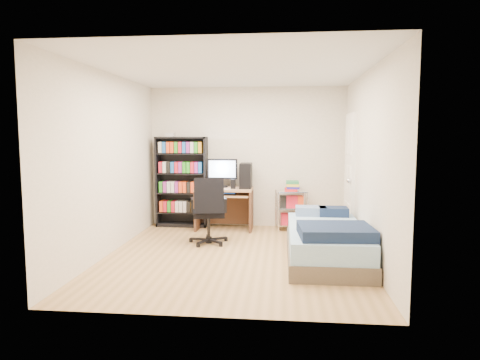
# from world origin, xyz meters

# --- Properties ---
(room) EXTENTS (3.58, 4.08, 2.58)m
(room) POSITION_xyz_m (0.00, 0.00, 1.25)
(room) COLOR tan
(room) RESTS_ON ground
(media_shelf) EXTENTS (0.91, 0.30, 1.69)m
(media_shelf) POSITION_xyz_m (-1.17, 1.84, 0.83)
(media_shelf) COLOR black
(media_shelf) RESTS_ON room
(computer_desk) EXTENTS (0.98, 0.57, 1.24)m
(computer_desk) POSITION_xyz_m (-0.27, 1.67, 0.67)
(computer_desk) COLOR tan
(computer_desk) RESTS_ON room
(office_chair) EXTENTS (0.73, 0.73, 1.03)m
(office_chair) POSITION_xyz_m (-0.47, 0.62, 0.33)
(office_chair) COLOR black
(office_chair) RESTS_ON room
(wire_cart) EXTENTS (0.57, 0.44, 0.85)m
(wire_cart) POSITION_xyz_m (0.80, 1.74, 0.55)
(wire_cart) COLOR white
(wire_cart) RESTS_ON room
(bed) EXTENTS (1.01, 2.02, 0.58)m
(bed) POSITION_xyz_m (1.23, -0.06, 0.25)
(bed) COLOR brown
(bed) RESTS_ON room
(door) EXTENTS (0.12, 0.80, 2.00)m
(door) POSITION_xyz_m (1.72, 1.35, 1.00)
(door) COLOR white
(door) RESTS_ON room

